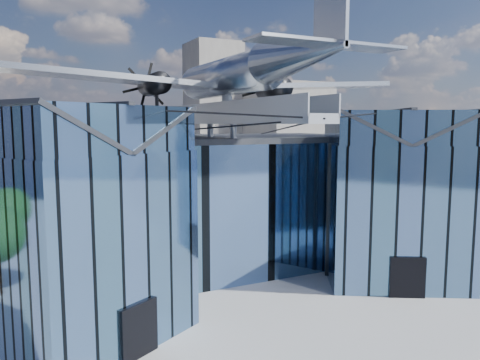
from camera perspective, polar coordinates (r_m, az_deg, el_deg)
name	(u,v)px	position (r m, az deg, el deg)	size (l,w,h in m)	color
ground_plane	(254,296)	(30.56, 1.71, -13.94)	(120.00, 120.00, 0.00)	#959599
museum	(217,197)	(34.22, -2.84, -2.08)	(32.88, 24.50, 17.60)	#4D729D
bg_towers	(113,129)	(77.14, -15.28, 6.00)	(77.00, 24.50, 26.00)	gray
tree_plaza_e	(480,209)	(45.09, 27.21, -3.12)	(4.52, 4.52, 5.36)	black
tree_side_e	(474,207)	(48.40, 26.65, -2.98)	(3.52, 3.52, 4.72)	black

